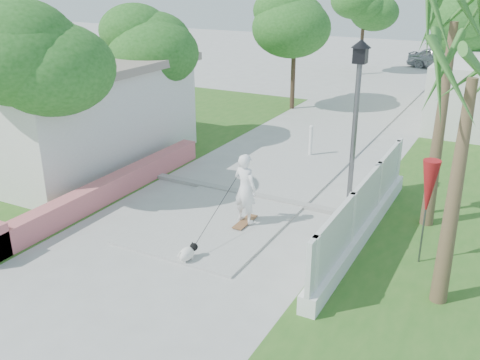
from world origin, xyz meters
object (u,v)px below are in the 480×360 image
Objects in this scene: street_lamp at (354,130)px; parked_car at (440,59)px; bollard at (311,140)px; dog at (188,253)px; skateboarder at (244,190)px; patio_umbrella at (429,189)px.

parked_car is (-1.70, 24.51, -1.75)m from street_lamp.
bollard is 20.04m from parked_car.
dog is at bearing -88.19° from bollard.
bollard is 0.45× the size of skateboarder.
patio_umbrella reaches higher than skateboarder.
patio_umbrella is 3.97× the size of dog.
patio_umbrella is 0.58× the size of parked_car.
parked_car is at bearing -78.66° from skateboarder.
dog is at bearing -151.90° from patio_umbrella.
parked_car reaches higher than dog.
parked_car is at bearing 98.03° from patio_umbrella.
dog is (-0.24, -2.11, -0.73)m from skateboarder.
bollard is 7.84m from dog.
street_lamp reaches higher than dog.
patio_umbrella is at bearing -50.09° from bollard.
skateboarder is 4.22× the size of dog.
skateboarder is at bearing -170.92° from parked_car.
skateboarder reaches higher than bollard.
parked_car is (0.51, 25.73, -0.28)m from skateboarder.
bollard is at bearing -72.64° from skateboarder.
skateboarder is at bearing -176.96° from patio_umbrella.
street_lamp reaches higher than bollard.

